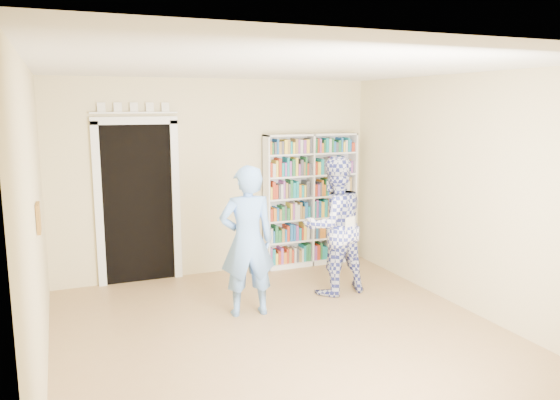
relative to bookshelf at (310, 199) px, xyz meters
name	(u,v)px	position (x,y,z in m)	size (l,w,h in m)	color
floor	(288,340)	(-1.35, -2.34, -0.98)	(5.00, 5.00, 0.00)	#9F784D
ceiling	(289,67)	(-1.35, -2.34, 1.72)	(5.00, 5.00, 0.00)	white
wall_back	(218,178)	(-1.35, 0.16, 0.37)	(4.50, 4.50, 0.00)	beige
wall_left	(36,229)	(-3.60, -2.34, 0.37)	(5.00, 5.00, 0.00)	beige
wall_right	(472,195)	(0.90, -2.34, 0.37)	(5.00, 5.00, 0.00)	beige
bookshelf	(310,199)	(0.00, 0.00, 0.00)	(1.41, 0.26, 1.94)	white
doorway	(138,195)	(-2.45, 0.13, 0.20)	(1.10, 0.08, 2.43)	black
wall_art	(38,218)	(-3.58, -2.14, 0.42)	(0.03, 0.25, 0.25)	brown
man_blue	(247,241)	(-1.50, -1.53, -0.13)	(0.62, 0.41, 1.70)	#699DEA
man_plaid	(334,226)	(-0.27, -1.25, -0.11)	(0.84, 0.66, 1.73)	navy
paper_sheet	(350,228)	(-0.18, -1.51, -0.09)	(0.19, 0.01, 0.26)	white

